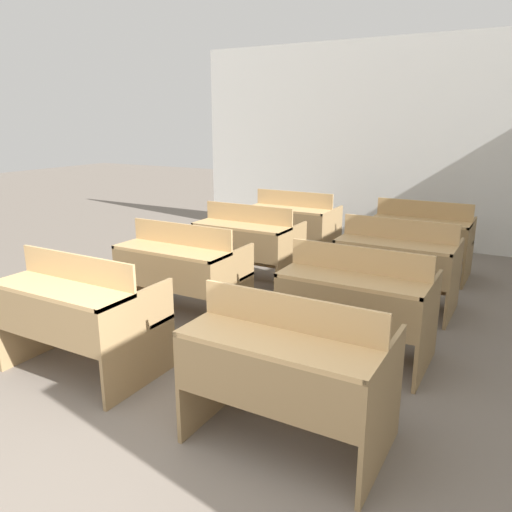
% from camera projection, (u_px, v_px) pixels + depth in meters
% --- Properties ---
extents(wall_back, '(6.63, 0.06, 3.00)m').
position_uv_depth(wall_back, '(400.00, 144.00, 7.36)').
color(wall_back, silver).
rests_on(wall_back, ground_plane).
extents(bench_front_left, '(1.12, 0.74, 0.92)m').
position_uv_depth(bench_front_left, '(79.00, 312.00, 3.69)').
color(bench_front_left, '#9A7C52').
rests_on(bench_front_left, ground_plane).
extents(bench_front_right, '(1.12, 0.74, 0.92)m').
position_uv_depth(bench_front_right, '(288.00, 369.00, 2.85)').
color(bench_front_right, '#997A50').
rests_on(bench_front_right, ground_plane).
extents(bench_second_left, '(1.12, 0.74, 0.92)m').
position_uv_depth(bench_second_left, '(182.00, 269.00, 4.74)').
color(bench_second_left, '#95774D').
rests_on(bench_second_left, ground_plane).
extents(bench_second_right, '(1.12, 0.74, 0.92)m').
position_uv_depth(bench_second_right, '(356.00, 302.00, 3.89)').
color(bench_second_right, '#96774D').
rests_on(bench_second_right, ground_plane).
extents(bench_third_left, '(1.12, 0.74, 0.92)m').
position_uv_depth(bench_third_left, '(248.00, 243.00, 5.76)').
color(bench_third_left, '#95774D').
rests_on(bench_third_left, ground_plane).
extents(bench_third_right, '(1.12, 0.74, 0.92)m').
position_uv_depth(bench_third_right, '(397.00, 263.00, 4.95)').
color(bench_third_right, '#997A50').
rests_on(bench_third_right, ground_plane).
extents(bench_back_left, '(1.12, 0.74, 0.92)m').
position_uv_depth(bench_back_left, '(293.00, 224.00, 6.81)').
color(bench_back_left, '#997A50').
rests_on(bench_back_left, ground_plane).
extents(bench_back_right, '(1.12, 0.74, 0.92)m').
position_uv_depth(bench_back_right, '(421.00, 237.00, 6.03)').
color(bench_back_right, olive).
rests_on(bench_back_right, ground_plane).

